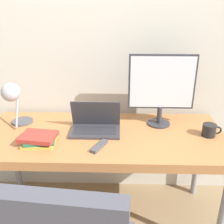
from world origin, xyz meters
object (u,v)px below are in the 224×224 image
monitor (162,86)px  mug (209,130)px  book_stack (39,138)px  desk_lamp (13,98)px  laptop (95,125)px

monitor → mug: size_ratio=3.97×
book_stack → mug: size_ratio=1.83×
mug → book_stack: bearing=-173.5°
book_stack → monitor: bearing=20.5°
desk_lamp → book_stack: (0.22, -0.20, -0.21)m
laptop → desk_lamp: 0.60m
laptop → desk_lamp: desk_lamp is taller
monitor → book_stack: 0.90m
laptop → desk_lamp: (-0.56, 0.02, 0.19)m
laptop → monitor: 0.54m
monitor → mug: bearing=-28.9°
mug → laptop: bearing=176.7°
monitor → book_stack: monitor is taller
monitor → desk_lamp: monitor is taller
monitor → desk_lamp: bearing=-174.1°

